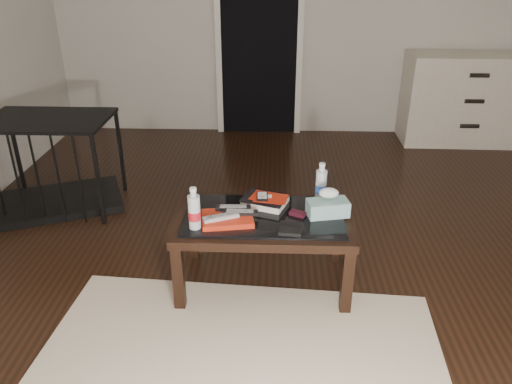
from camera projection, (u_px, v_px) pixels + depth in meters
ground at (307, 253)px, 3.32m from camera, size 5.00×5.00×0.00m
doorway at (259, 36)px, 5.10m from camera, size 0.90×0.08×2.07m
coffee_table at (264, 225)px, 2.86m from camera, size 1.00×0.60×0.46m
dresser at (464, 99)px, 5.07m from camera, size 1.21×0.54×0.90m
pet_crate at (57, 178)px, 3.85m from camera, size 1.06×0.90×0.71m
magazines at (227, 219)px, 2.77m from camera, size 0.31×0.25×0.03m
remote_silver at (221, 217)px, 2.73m from camera, size 0.20×0.13×0.02m
remote_black_front at (240, 212)px, 2.78m from camera, size 0.20×0.05×0.02m
remote_black_back at (233, 208)px, 2.83m from camera, size 0.20×0.06×0.02m
textbook at (265, 201)px, 2.95m from camera, size 0.30×0.27×0.05m
dvd_mailers at (268, 197)px, 2.93m from camera, size 0.22×0.19×0.01m
ipod at (262, 196)px, 2.92m from camera, size 0.07×0.11×0.02m
flip_phone at (298, 213)px, 2.83m from camera, size 0.10×0.08×0.02m
wallet at (290, 232)px, 2.65m from camera, size 0.13×0.08×0.02m
water_bottle_left at (194, 208)px, 2.66m from camera, size 0.07×0.07×0.24m
water_bottle_right at (321, 182)px, 2.96m from camera, size 0.07×0.07×0.24m
tissue_box at (328, 208)px, 2.82m from camera, size 0.25×0.16×0.09m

